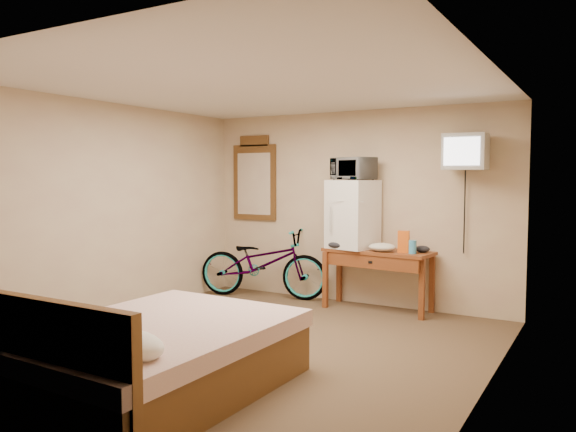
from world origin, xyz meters
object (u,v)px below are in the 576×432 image
Objects in this scene: microwave at (353,169)px; blue_cup at (413,247)px; wall_mirror at (255,179)px; desk at (377,260)px; mini_fridge at (353,214)px; bicycle at (263,263)px; bed at (149,356)px; crt_television at (466,152)px.

microwave reaches higher than blue_cup.
microwave is 1.65m from wall_mirror.
mini_fridge is at bearing 171.74° from desk.
bicycle reaches higher than bed.
crt_television reaches higher than blue_cup.
desk is at bearing -7.86° from wall_mirror.
bicycle is (0.34, -0.32, -1.14)m from wall_mirror.
mini_fridge reaches higher than bed.
blue_cup is 3.48m from bed.
crt_television is 4.08m from bed.
blue_cup is 0.13× the size of wall_mirror.
microwave is 0.88× the size of crt_television.
blue_cup is 0.07× the size of bed.
microwave is (0.00, 0.00, 0.57)m from mini_fridge.
bicycle is 0.84× the size of bed.
bed is (1.45, -3.64, -1.32)m from wall_mirror.
bicycle is (-2.10, 0.02, -0.35)m from blue_cup.
bed is at bearing -93.01° from mini_fridge.
desk is 0.52m from blue_cup.
desk is at bearing -178.82° from crt_television.
bed is at bearing -114.71° from crt_television.
blue_cup is at bearing 10.89° from microwave.
microwave is 1.39m from crt_television.
wall_mirror is at bearing 175.23° from crt_television.
blue_cup is at bearing -170.20° from crt_television.
bicycle is 3.50m from bed.
blue_cup is at bearing -8.10° from wall_mirror.
wall_mirror reaches higher than crt_television.
wall_mirror is at bearing 172.14° from desk.
microwave is 0.28× the size of bicycle.
microwave is 0.24× the size of bed.
mini_fridge is at bearing 178.81° from crt_television.
bed is (-0.18, -3.42, -0.89)m from mini_fridge.
desk is at bearing 170.87° from blue_cup.
desk is at bearing 81.15° from bed.
wall_mirror reaches higher than mini_fridge.
crt_television is (1.38, -0.03, 0.18)m from microwave.
bicycle is at bearing 179.32° from blue_cup.
bicycle is (-2.66, -0.07, -1.45)m from crt_television.
blue_cup is 0.27× the size of crt_television.
bicycle reaches higher than desk.
bicycle is (-1.28, -0.10, -0.71)m from mini_fridge.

